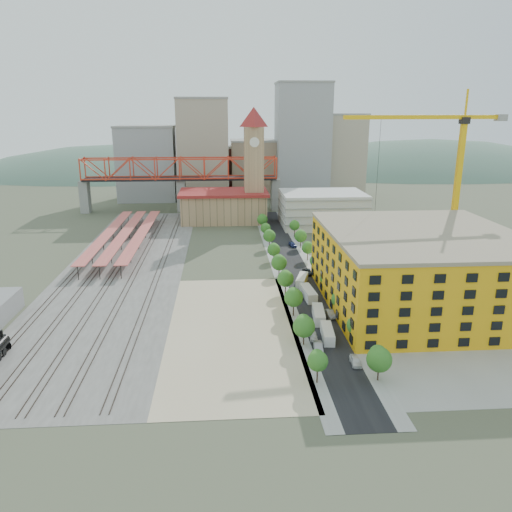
{
  "coord_description": "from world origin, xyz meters",
  "views": [
    {
      "loc": [
        -5.71,
        -132.77,
        46.5
      ],
      "look_at": [
        2.86,
        -8.19,
        10.0
      ],
      "focal_mm": 35.0,
      "sensor_mm": 36.0,
      "label": 1
    }
  ],
  "objects": [
    {
      "name": "car_5",
      "position": [
        19.0,
        -26.12,
        0.78
      ],
      "size": [
        2.05,
        4.85,
        1.56
      ],
      "primitive_type": "imported",
      "rotation": [
        0.0,
        0.0,
        0.09
      ],
      "color": "gray",
      "rests_on": "ground"
    },
    {
      "name": "dirt_lot",
      "position": [
        -4.0,
        -31.5,
        0.03
      ],
      "size": [
        28.0,
        67.0,
        0.06
      ],
      "primitive_type": "cube",
      "color": "tan",
      "rests_on": "ground"
    },
    {
      "name": "platform_canopies",
      "position": [
        -41.0,
        45.0,
        3.99
      ],
      "size": [
        16.0,
        80.0,
        4.12
      ],
      "color": "#D06650",
      "rests_on": "ground"
    },
    {
      "name": "site_trailer_b",
      "position": [
        16.0,
        -27.55,
        1.25
      ],
      "size": [
        3.32,
        9.32,
        2.5
      ],
      "primitive_type": "cube",
      "rotation": [
        0.0,
        0.0,
        -0.1
      ],
      "color": "silver",
      "rests_on": "ground"
    },
    {
      "name": "car_3",
      "position": [
        13.0,
        19.25,
        0.68
      ],
      "size": [
        2.37,
        4.86,
        1.36
      ],
      "primitive_type": "imported",
      "rotation": [
        0.0,
        0.0,
        0.1
      ],
      "color": "navy",
      "rests_on": "ground"
    },
    {
      "name": "site_trailer_c",
      "position": [
        16.0,
        -13.62,
        1.3
      ],
      "size": [
        3.25,
        9.64,
        2.59
      ],
      "primitive_type": "cube",
      "rotation": [
        0.0,
        0.0,
        0.08
      ],
      "color": "silver",
      "rests_on": "ground"
    },
    {
      "name": "sidewalk_east",
      "position": [
        21.5,
        15.0,
        0.02
      ],
      "size": [
        3.0,
        170.0,
        0.04
      ],
      "primitive_type": "cube",
      "color": "gray",
      "rests_on": "ground"
    },
    {
      "name": "rail_tracks",
      "position": [
        -37.8,
        17.5,
        0.15
      ],
      "size": [
        26.56,
        160.0,
        0.18
      ],
      "color": "#382B23",
      "rests_on": "ground"
    },
    {
      "name": "street_asphalt",
      "position": [
        16.0,
        15.0,
        0.03
      ],
      "size": [
        12.0,
        170.0,
        0.06
      ],
      "primitive_type": "cube",
      "color": "black",
      "rests_on": "ground"
    },
    {
      "name": "car_1",
      "position": [
        13.0,
        -42.91,
        0.8
      ],
      "size": [
        2.1,
        5.0,
        1.61
      ],
      "primitive_type": "imported",
      "rotation": [
        0.0,
        0.0,
        -0.08
      ],
      "color": "gray",
      "rests_on": "ground"
    },
    {
      "name": "construction_pad",
      "position": [
        45.0,
        -20.0,
        0.03
      ],
      "size": [
        50.0,
        90.0,
        0.06
      ],
      "primitive_type": "cube",
      "color": "gray",
      "rests_on": "ground"
    },
    {
      "name": "car_7",
      "position": [
        19.0,
        36.97,
        0.71
      ],
      "size": [
        2.81,
        5.17,
        1.42
      ],
      "primitive_type": "imported",
      "rotation": [
        0.0,
        0.0,
        0.17
      ],
      "color": "navy",
      "rests_on": "ground"
    },
    {
      "name": "truss_bridge",
      "position": [
        -25.0,
        105.0,
        18.86
      ],
      "size": [
        94.0,
        9.6,
        25.6
      ],
      "color": "gray",
      "rests_on": "ground"
    },
    {
      "name": "car_6",
      "position": [
        19.0,
        5.44,
        0.73
      ],
      "size": [
        2.53,
        5.29,
        1.46
      ],
      "primitive_type": "imported",
      "rotation": [
        0.0,
        0.0,
        0.02
      ],
      "color": "black",
      "rests_on": "ground"
    },
    {
      "name": "tower_crane",
      "position": [
        60.37,
        9.41,
        32.29
      ],
      "size": [
        48.89,
        7.25,
        52.33
      ],
      "color": "yellow",
      "rests_on": "ground"
    },
    {
      "name": "site_trailer_a",
      "position": [
        16.0,
        -37.49,
        1.18
      ],
      "size": [
        3.05,
        8.76,
        2.35
      ],
      "primitive_type": "cube",
      "rotation": [
        0.0,
        0.0,
        -0.09
      ],
      "color": "silver",
      "rests_on": "ground"
    },
    {
      "name": "sidewalk_west",
      "position": [
        10.5,
        15.0,
        0.02
      ],
      "size": [
        3.0,
        170.0,
        0.04
      ],
      "primitive_type": "cube",
      "color": "gray",
      "rests_on": "ground"
    },
    {
      "name": "construction_building",
      "position": [
        42.0,
        -20.0,
        9.41
      ],
      "size": [
        44.6,
        50.6,
        18.8
      ],
      "color": "#FFB315",
      "rests_on": "ground"
    },
    {
      "name": "car_0",
      "position": [
        13.0,
        -37.63,
        0.68
      ],
      "size": [
        1.94,
        4.13,
        1.37
      ],
      "primitive_type": "imported",
      "rotation": [
        0.0,
        0.0,
        -0.08
      ],
      "color": "silver",
      "rests_on": "ground"
    },
    {
      "name": "site_trailer_d",
      "position": [
        16.0,
        -3.04,
        1.22
      ],
      "size": [
        4.79,
        9.19,
        2.43
      ],
      "primitive_type": "cube",
      "rotation": [
        0.0,
        0.0,
        -0.29
      ],
      "color": "silver",
      "rests_on": "ground"
    },
    {
      "name": "street_trees",
      "position": [
        16.0,
        5.0,
        0.0
      ],
      "size": [
        15.4,
        124.4,
        8.0
      ],
      "color": "#276D20",
      "rests_on": "ground"
    },
    {
      "name": "station_hall",
      "position": [
        -5.0,
        82.0,
        6.67
      ],
      "size": [
        38.0,
        24.0,
        13.1
      ],
      "color": "tan",
      "rests_on": "ground"
    },
    {
      "name": "skyline",
      "position": [
        7.47,
        142.31,
        22.81
      ],
      "size": [
        133.0,
        46.0,
        60.0
      ],
      "color": "#9EA0A3",
      "rests_on": "ground"
    },
    {
      "name": "ballast_strip",
      "position": [
        -36.0,
        17.5,
        0.03
      ],
      "size": [
        36.0,
        165.0,
        0.06
      ],
      "primitive_type": "cube",
      "color": "#605E59",
      "rests_on": "ground"
    },
    {
      "name": "ground",
      "position": [
        0.0,
        0.0,
        0.0
      ],
      "size": [
        400.0,
        400.0,
        0.0
      ],
      "primitive_type": "plane",
      "color": "#474C38",
      "rests_on": "ground"
    },
    {
      "name": "clock_tower",
      "position": [
        8.0,
        79.99,
        28.7
      ],
      "size": [
        12.0,
        12.0,
        52.0
      ],
      "color": "tan",
      "rests_on": "ground"
    },
    {
      "name": "car_4",
      "position": [
        19.0,
        -49.07,
        0.77
      ],
      "size": [
        2.01,
        4.58,
        1.53
      ],
      "primitive_type": "imported",
      "rotation": [
        0.0,
        0.0,
        -0.05
      ],
      "color": "silver",
      "rests_on": "ground"
    },
    {
      "name": "parking_garage",
      "position": [
        36.0,
        70.0,
        7.0
      ],
      "size": [
        34.0,
        26.0,
        14.0
      ],
      "primitive_type": "cube",
      "color": "silver",
      "rests_on": "ground"
    },
    {
      "name": "car_2",
      "position": [
        13.0,
        -13.48,
        0.71
      ],
      "size": [
        2.66,
        5.25,
        1.42
      ],
      "primitive_type": "imported",
      "rotation": [
        0.0,
        0.0,
        -0.06
      ],
      "color": "black",
      "rests_on": "ground"
    },
    {
      "name": "distant_hills",
      "position": [
        45.28,
        260.0,
        -79.54
      ],
      "size": [
        647.0,
        264.0,
        227.0
      ],
      "color": "#4C6B59",
      "rests_on": "ground"
    }
  ]
}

